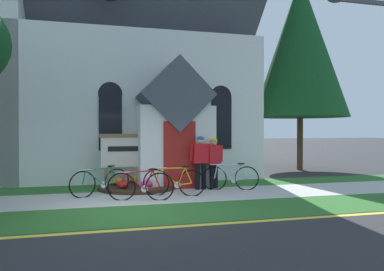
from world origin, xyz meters
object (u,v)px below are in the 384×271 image
Objects in this scene: church_sign at (135,152)px; cyclist_in_white_jersey at (201,158)px; bicycle_white at (141,186)px; bicycle_red at (231,177)px; cyclist_in_red_jersey at (214,160)px; bicycle_black at (101,182)px; bicycle_silver at (174,182)px; roadside_conifer at (300,47)px.

church_sign is 2.13m from cyclist_in_white_jersey.
bicycle_white is 2.47m from cyclist_in_white_jersey.
cyclist_in_white_jersey is (-0.87, 0.31, 0.57)m from bicycle_red.
cyclist_in_red_jersey is (-0.43, 0.37, 0.52)m from bicycle_red.
bicycle_black is 3.50m from cyclist_in_red_jersey.
bicycle_black is (-1.98, 0.51, -0.00)m from bicycle_silver.
bicycle_white is at bearing -92.48° from church_sign.
bicycle_white is (1.00, -0.98, -0.00)m from bicycle_black.
roadside_conifer is (7.07, 5.32, 5.29)m from bicycle_silver.
cyclist_in_red_jersey is 0.45m from cyclist_in_white_jersey.
cyclist_in_red_jersey reaches higher than bicycle_black.
church_sign reaches higher than cyclist_in_red_jersey.
bicycle_silver is at bearing -14.37° from bicycle_black.
church_sign is at bearing 87.52° from bicycle_white.
bicycle_silver is at bearing -163.36° from bicycle_red.
bicycle_silver reaches higher than bicycle_red.
roadside_conifer is at bearing 38.03° from cyclist_in_red_jersey.
bicycle_silver is at bearing -139.34° from cyclist_in_white_jersey.
cyclist_in_white_jersey is at bearing -26.87° from church_sign.
bicycle_black is at bearing -151.96° from roadside_conifer.
roadside_conifer is (5.18, 4.76, 5.29)m from bicycle_red.
bicycle_black is at bearing -173.04° from cyclist_in_white_jersey.
cyclist_in_white_jersey is at bearing -171.92° from cyclist_in_red_jersey.
cyclist_in_white_jersey is (1.99, 1.34, 0.57)m from bicycle_white.
cyclist_in_white_jersey is (1.01, 0.87, 0.57)m from bicycle_silver.
roadside_conifer reaches higher than bicycle_white.
bicycle_black is at bearing 165.63° from bicycle_silver.
cyclist_in_red_jersey is 0.18× the size of roadside_conifer.
roadside_conifer is (5.61, 4.39, 4.77)m from cyclist_in_red_jersey.
cyclist_in_red_jersey is at bearing 7.10° from bicycle_black.
roadside_conifer reaches higher than bicycle_black.
cyclist_in_white_jersey is at bearing -143.67° from roadside_conifer.
bicycle_white is at bearing -146.02° from cyclist_in_white_jersey.
bicycle_red is 1.02× the size of cyclist_in_white_jersey.
bicycle_silver is 1.04× the size of cyclist_in_red_jersey.
cyclist_in_red_jersey is 0.96× the size of cyclist_in_white_jersey.
bicycle_white is 11.24m from roadside_conifer.
bicycle_red is (3.86, 0.06, -0.00)m from bicycle_black.
roadside_conifer reaches higher than bicycle_silver.
bicycle_white is 2.86m from cyclist_in_red_jersey.
cyclist_in_white_jersey is (1.89, -0.96, -0.18)m from church_sign.
church_sign is 3.13m from bicycle_red.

